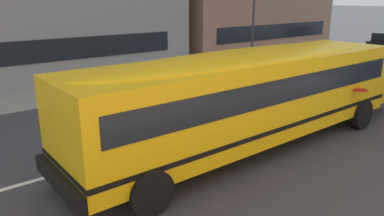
# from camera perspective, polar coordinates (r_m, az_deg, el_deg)

# --- Properties ---
(ground_plane) EXTENTS (400.00, 400.00, 0.00)m
(ground_plane) POSITION_cam_1_polar(r_m,az_deg,el_deg) (14.48, 11.08, -1.11)
(ground_plane) COLOR #38383D
(sidewalk_far) EXTENTS (120.00, 3.00, 0.01)m
(sidewalk_far) POSITION_cam_1_polar(r_m,az_deg,el_deg) (20.29, -5.97, 4.27)
(sidewalk_far) COLOR gray
(sidewalk_far) RESTS_ON ground_plane
(lane_centreline) EXTENTS (110.00, 0.16, 0.01)m
(lane_centreline) POSITION_cam_1_polar(r_m,az_deg,el_deg) (14.48, 11.08, -1.10)
(lane_centreline) COLOR silver
(lane_centreline) RESTS_ON ground_plane
(school_bus) EXTENTS (13.18, 3.13, 2.95)m
(school_bus) POSITION_cam_1_polar(r_m,az_deg,el_deg) (11.03, 10.00, 2.77)
(school_bus) COLOR yellow
(school_bus) RESTS_ON ground_plane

